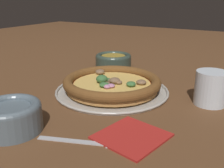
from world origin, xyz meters
The scene contains 8 objects.
ground_plane centered at (0.00, 0.00, 0.00)m, with size 3.00×3.00×0.00m, color brown.
pizza_tray centered at (0.00, 0.00, 0.00)m, with size 0.31×0.31×0.01m.
pizza centered at (0.00, 0.00, 0.03)m, with size 0.27×0.27×0.04m.
bowl_near centered at (-0.24, -0.13, 0.03)m, with size 0.13×0.13×0.05m.
bowl_far centered at (0.29, -0.06, 0.03)m, with size 0.12×0.12×0.06m.
drinking_cup centered at (-0.05, 0.25, 0.04)m, with size 0.08×0.08×0.08m.
napkin centered at (0.19, 0.15, 0.00)m, with size 0.14×0.14×0.01m.
fork centered at (0.25, 0.10, 0.00)m, with size 0.08×0.17×0.00m.
Camera 1 is at (0.59, 0.34, 0.25)m, focal length 42.00 mm.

